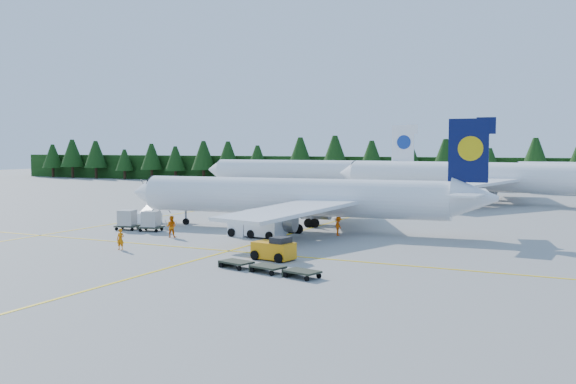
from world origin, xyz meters
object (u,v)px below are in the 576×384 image
at_px(service_truck, 256,223).
at_px(baggage_tug, 274,249).
at_px(airliner_red, 460,177).
at_px(airstairs, 145,215).
at_px(airliner_navy, 285,197).

bearing_deg(service_truck, baggage_tug, -49.04).
height_order(airliner_red, baggage_tug, airliner_red).
bearing_deg(airstairs, airliner_red, 68.97).
xyz_separation_m(airliner_red, service_truck, (-8.94, -45.62, -2.45)).
bearing_deg(baggage_tug, airliner_navy, 123.28).
xyz_separation_m(airliner_navy, service_truck, (0.09, -5.89, -1.92)).
distance_m(service_truck, baggage_tug, 11.76).
distance_m(airstairs, baggage_tug, 27.25).
relative_size(airliner_navy, airliner_red, 0.86).
bearing_deg(airliner_navy, baggage_tug, -71.32).
bearing_deg(service_truck, airliner_red, 84.85).
relative_size(airliner_navy, service_truck, 6.78).
distance_m(airliner_red, baggage_tug, 55.37).
height_order(service_truck, baggage_tug, service_truck).
bearing_deg(baggage_tug, airliner_red, 97.24).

